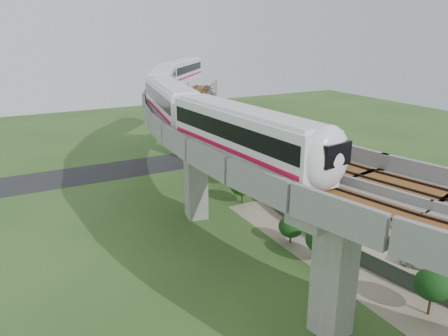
# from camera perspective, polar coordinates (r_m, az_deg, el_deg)

# --- Properties ---
(ground) EXTENTS (160.00, 160.00, 0.00)m
(ground) POSITION_cam_1_polar(r_m,az_deg,el_deg) (37.96, 1.87, -12.26)
(ground) COLOR #2F4F1F
(ground) RESTS_ON ground
(dirt_lot) EXTENTS (18.00, 26.00, 0.04)m
(dirt_lot) POSITION_cam_1_polar(r_m,az_deg,el_deg) (44.62, 19.17, -8.45)
(dirt_lot) COLOR gray
(dirt_lot) RESTS_ON ground
(asphalt_road) EXTENTS (60.00, 8.00, 0.03)m
(asphalt_road) POSITION_cam_1_polar(r_m,az_deg,el_deg) (63.57, -11.77, 0.06)
(asphalt_road) COLOR #232326
(asphalt_road) RESTS_ON ground
(viaduct) EXTENTS (19.58, 73.98, 11.40)m
(viaduct) POSITION_cam_1_polar(r_m,az_deg,el_deg) (36.34, 7.27, 1.75)
(viaduct) COLOR #99968E
(viaduct) RESTS_ON ground
(metro_train) EXTENTS (21.67, 58.54, 3.64)m
(metro_train) POSITION_cam_1_polar(r_m,az_deg,el_deg) (50.35, -5.15, 10.10)
(metro_train) COLOR white
(metro_train) RESTS_ON ground
(fence) EXTENTS (3.87, 38.73, 1.50)m
(fence) POSITION_cam_1_polar(r_m,az_deg,el_deg) (42.80, 13.38, -7.97)
(fence) COLOR #2D382D
(fence) RESTS_ON ground
(tree_0) EXTENTS (3.14, 3.14, 3.89)m
(tree_0) POSITION_cam_1_polar(r_m,az_deg,el_deg) (60.53, 0.76, 2.05)
(tree_0) COLOR #382314
(tree_0) RESTS_ON ground
(tree_1) EXTENTS (2.80, 2.80, 3.64)m
(tree_1) POSITION_cam_1_polar(r_m,az_deg,el_deg) (54.55, 0.74, 0.15)
(tree_1) COLOR #382314
(tree_1) RESTS_ON ground
(tree_2) EXTENTS (2.86, 2.86, 3.40)m
(tree_2) POSITION_cam_1_polar(r_m,az_deg,el_deg) (49.19, 2.40, -2.20)
(tree_2) COLOR #382314
(tree_2) RESTS_ON ground
(tree_3) EXTENTS (2.32, 2.32, 2.66)m
(tree_3) POSITION_cam_1_polar(r_m,az_deg,el_deg) (40.76, 8.75, -7.59)
(tree_3) COLOR #382314
(tree_3) RESTS_ON ground
(tree_4) EXTENTS (2.99, 2.99, 3.47)m
(tree_4) POSITION_cam_1_polar(r_m,az_deg,el_deg) (37.85, 12.83, -9.06)
(tree_4) COLOR #382314
(tree_4) RESTS_ON ground
(tree_5) EXTENTS (2.53, 2.53, 3.46)m
(tree_5) POSITION_cam_1_polar(r_m,az_deg,el_deg) (33.83, 25.62, -13.61)
(tree_5) COLOR #382314
(tree_5) RESTS_ON ground
(car_white) EXTENTS (2.82, 3.69, 1.17)m
(car_white) POSITION_cam_1_polar(r_m,az_deg,el_deg) (40.34, 24.53, -11.07)
(car_white) COLOR silver
(car_white) RESTS_ON dirt_lot
(car_red) EXTENTS (3.43, 2.10, 1.07)m
(car_red) POSITION_cam_1_polar(r_m,az_deg,el_deg) (48.05, 17.34, -5.61)
(car_red) COLOR maroon
(car_red) RESTS_ON dirt_lot
(car_dark) EXTENTS (3.66, 1.84, 1.02)m
(car_dark) POSITION_cam_1_polar(r_m,az_deg,el_deg) (49.18, 15.57, -4.92)
(car_dark) COLOR black
(car_dark) RESTS_ON dirt_lot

